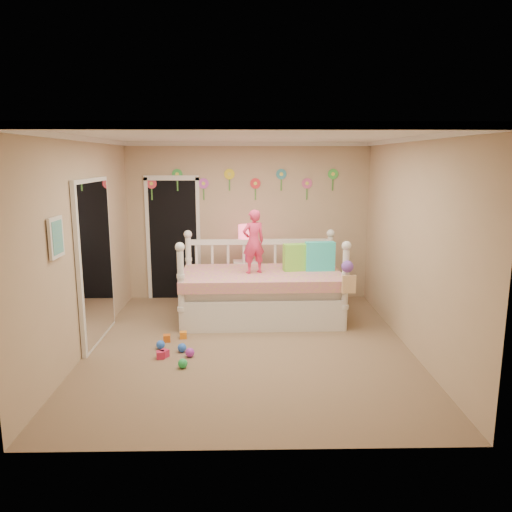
{
  "coord_description": "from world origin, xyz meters",
  "views": [
    {
      "loc": [
        -0.03,
        -5.86,
        2.33
      ],
      "look_at": [
        0.1,
        0.6,
        1.05
      ],
      "focal_mm": 34.35,
      "sensor_mm": 36.0,
      "label": 1
    }
  ],
  "objects_px": {
    "child": "(254,242)",
    "nightstand": "(247,283)",
    "daybed": "(261,277)",
    "table_lamp": "(247,237)"
  },
  "relations": [
    {
      "from": "nightstand",
      "to": "table_lamp",
      "type": "bearing_deg",
      "value": -93.15
    },
    {
      "from": "daybed",
      "to": "table_lamp",
      "type": "distance_m",
      "value": 0.89
    },
    {
      "from": "daybed",
      "to": "nightstand",
      "type": "relative_size",
      "value": 3.27
    },
    {
      "from": "child",
      "to": "daybed",
      "type": "bearing_deg",
      "value": -175.68
    },
    {
      "from": "child",
      "to": "nightstand",
      "type": "relative_size",
      "value": 1.27
    },
    {
      "from": "table_lamp",
      "to": "child",
      "type": "bearing_deg",
      "value": -82.96
    },
    {
      "from": "child",
      "to": "nightstand",
      "type": "xyz_separation_m",
      "value": [
        -0.1,
        0.78,
        -0.81
      ]
    },
    {
      "from": "daybed",
      "to": "child",
      "type": "relative_size",
      "value": 2.57
    },
    {
      "from": "daybed",
      "to": "table_lamp",
      "type": "height_order",
      "value": "table_lamp"
    },
    {
      "from": "daybed",
      "to": "table_lamp",
      "type": "xyz_separation_m",
      "value": [
        -0.21,
        0.72,
        0.47
      ]
    }
  ]
}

